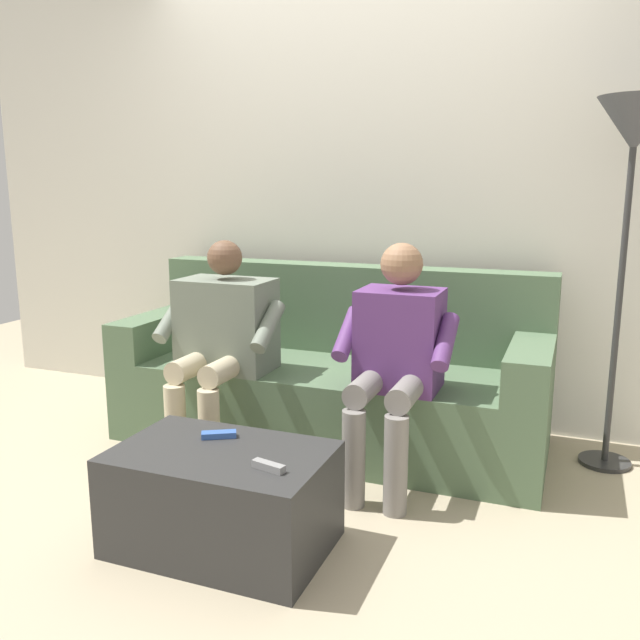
{
  "coord_description": "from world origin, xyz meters",
  "views": [
    {
      "loc": [
        -1.16,
        2.99,
        1.33
      ],
      "look_at": [
        0.0,
        0.03,
        0.67
      ],
      "focal_mm": 37.21,
      "sensor_mm": 36.0,
      "label": 1
    }
  ],
  "objects": [
    {
      "name": "couch",
      "position": [
        0.0,
        -0.15,
        0.31
      ],
      "size": [
        2.18,
        0.81,
        0.9
      ],
      "color": "#516B4C",
      "rests_on": "ground"
    },
    {
      "name": "ground_plane",
      "position": [
        0.0,
        0.6,
        0.0
      ],
      "size": [
        8.0,
        8.0,
        0.0
      ],
      "primitive_type": "plane",
      "color": "tan"
    },
    {
      "name": "remote_gray",
      "position": [
        -0.23,
        1.1,
        0.39
      ],
      "size": [
        0.13,
        0.06,
        0.03
      ],
      "primitive_type": "cube",
      "rotation": [
        0.0,
        0.0,
        6.06
      ],
      "color": "gray",
      "rests_on": "coffee_table"
    },
    {
      "name": "person_left_seated",
      "position": [
        -0.44,
        0.24,
        0.61
      ],
      "size": [
        0.51,
        0.56,
        1.08
      ],
      "color": "#5B3370",
      "rests_on": "ground"
    },
    {
      "name": "remote_blue",
      "position": [
        0.07,
        0.91,
        0.39
      ],
      "size": [
        0.14,
        0.1,
        0.02
      ],
      "primitive_type": "cube",
      "rotation": [
        0.0,
        0.0,
        0.52
      ],
      "color": "#3860B7",
      "rests_on": "coffee_table"
    },
    {
      "name": "floor_lamp",
      "position": [
        -1.35,
        -0.31,
        1.48
      ],
      "size": [
        0.33,
        0.33,
        1.7
      ],
      "color": "#2D2D2D",
      "rests_on": "ground"
    },
    {
      "name": "coffee_table",
      "position": [
        0.0,
        1.02,
        0.19
      ],
      "size": [
        0.78,
        0.51,
        0.38
      ],
      "color": "#2D2D2D",
      "rests_on": "ground"
    },
    {
      "name": "person_right_seated",
      "position": [
        0.44,
        0.22,
        0.61
      ],
      "size": [
        0.61,
        0.54,
        1.06
      ],
      "color": "slate",
      "rests_on": "ground"
    },
    {
      "name": "back_wall",
      "position": [
        0.0,
        -0.65,
        1.27
      ],
      "size": [
        5.2,
        0.06,
        2.54
      ],
      "primitive_type": "cube",
      "color": "beige",
      "rests_on": "ground"
    }
  ]
}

